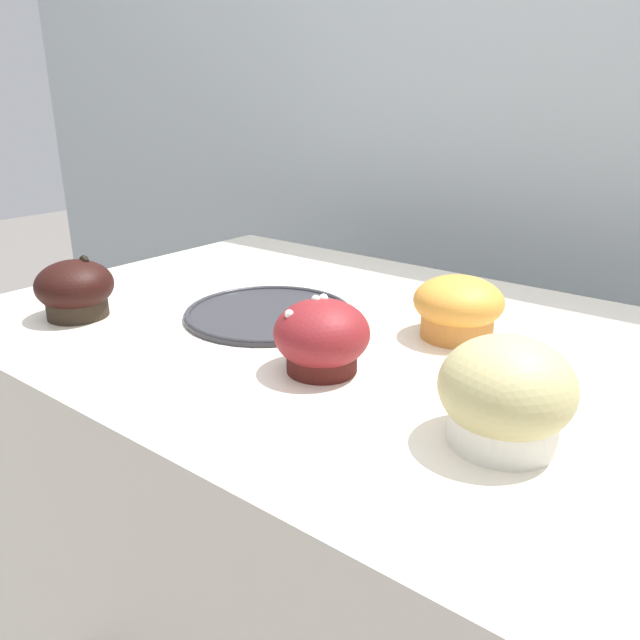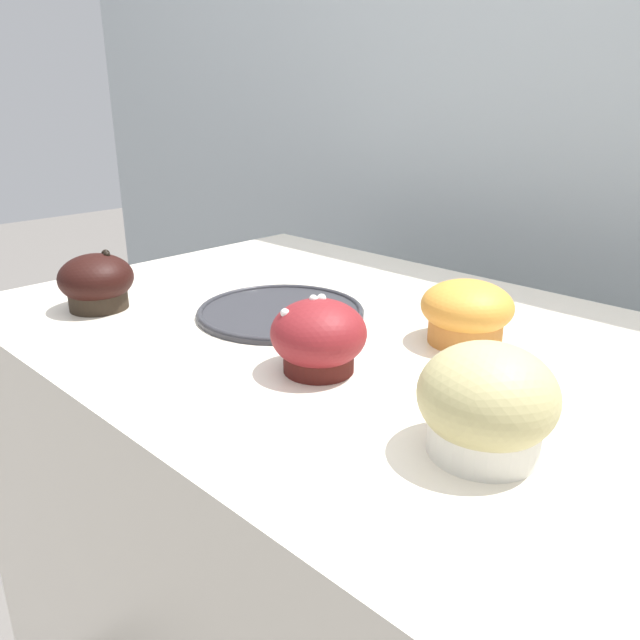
% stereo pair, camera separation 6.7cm
% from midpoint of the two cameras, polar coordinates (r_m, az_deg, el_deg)
% --- Properties ---
extents(wall_back, '(3.20, 0.10, 1.80)m').
position_cam_midpoint_polar(wall_back, '(1.27, 23.82, 4.52)').
color(wall_back, '#A8B2B7').
rests_on(wall_back, ground).
extents(display_counter, '(1.00, 0.64, 0.93)m').
position_cam_midpoint_polar(display_counter, '(1.02, 5.73, -26.68)').
color(display_counter, silver).
rests_on(display_counter, ground).
extents(muffin_front_center, '(0.11, 0.11, 0.07)m').
position_cam_midpoint_polar(muffin_front_center, '(0.74, 15.79, 0.65)').
color(muffin_front_center, '#CD7F36').
rests_on(muffin_front_center, display_counter).
extents(muffin_back_left, '(0.11, 0.11, 0.09)m').
position_cam_midpoint_polar(muffin_back_left, '(0.52, 18.60, -7.36)').
color(muffin_back_left, silver).
rests_on(muffin_back_left, display_counter).
extents(muffin_back_right, '(0.10, 0.10, 0.08)m').
position_cam_midpoint_polar(muffin_back_right, '(0.64, 2.85, -1.68)').
color(muffin_back_right, '#471713').
rests_on(muffin_back_right, display_counter).
extents(muffin_front_left, '(0.10, 0.10, 0.08)m').
position_cam_midpoint_polar(muffin_front_left, '(0.87, -17.73, 3.27)').
color(muffin_front_left, black).
rests_on(muffin_front_left, display_counter).
extents(serving_plate, '(0.22, 0.22, 0.01)m').
position_cam_midpoint_polar(serving_plate, '(0.81, -1.29, 0.78)').
color(serving_plate, '#2D2D33').
rests_on(serving_plate, display_counter).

